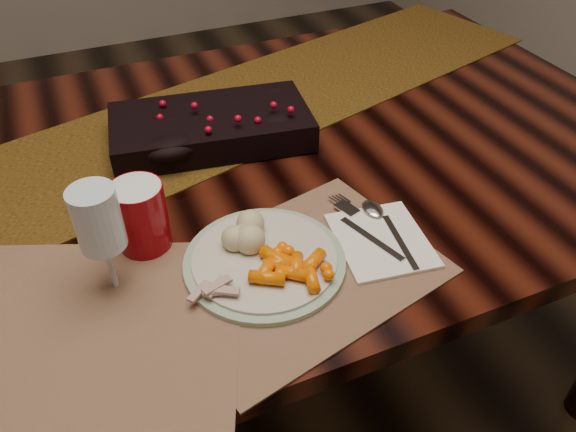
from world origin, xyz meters
name	(u,v)px	position (x,y,z in m)	size (l,w,h in m)	color
floor	(239,388)	(0.00, 0.00, 0.00)	(5.00, 5.00, 0.00)	black
dining_table	(230,296)	(0.00, 0.00, 0.38)	(1.80, 1.00, 0.75)	black
table_runner	(216,117)	(0.05, 0.16, 0.75)	(1.73, 0.36, 0.00)	#492609
centerpiece	(211,123)	(0.02, 0.08, 0.79)	(0.38, 0.20, 0.08)	black
placemat_main	(299,271)	(0.02, -0.33, 0.75)	(0.40, 0.29, 0.00)	#945838
placemat_second	(52,339)	(-0.33, -0.31, 0.75)	(0.50, 0.36, 0.00)	brown
dinner_plate	(265,260)	(-0.02, -0.29, 0.76)	(0.25, 0.25, 0.01)	beige
baby_carrots	(294,265)	(0.01, -0.34, 0.78)	(0.11, 0.09, 0.02)	#FE6700
mashed_potatoes	(244,228)	(-0.03, -0.24, 0.79)	(0.08, 0.07, 0.04)	tan
turkey_shreds	(211,291)	(-0.11, -0.33, 0.78)	(0.07, 0.06, 0.02)	#C3A792
napkin	(381,240)	(0.17, -0.32, 0.76)	(0.14, 0.16, 0.01)	white
fork	(365,231)	(0.15, -0.29, 0.76)	(0.02, 0.16, 0.00)	silver
spoon	(391,231)	(0.19, -0.31, 0.76)	(0.03, 0.16, 0.00)	white
red_cup	(141,216)	(-0.17, -0.18, 0.81)	(0.08, 0.08, 0.11)	maroon
wine_glass	(104,243)	(-0.23, -0.25, 0.84)	(0.06, 0.06, 0.18)	#A9BDC6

